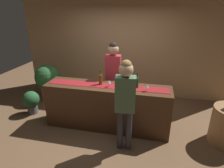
# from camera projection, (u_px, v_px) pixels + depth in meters

# --- Properties ---
(ground_plane) EXTENTS (10.00, 10.00, 0.00)m
(ground_plane) POSITION_uv_depth(u_px,v_px,m) (108.00, 125.00, 4.20)
(ground_plane) COLOR brown
(back_wall) EXTENTS (6.00, 0.12, 2.90)m
(back_wall) POSITION_uv_depth(u_px,v_px,m) (123.00, 45.00, 5.38)
(back_wall) COLOR tan
(back_wall) RESTS_ON ground
(bar_counter) EXTENTS (2.60, 0.60, 0.96)m
(bar_counter) POSITION_uv_depth(u_px,v_px,m) (107.00, 107.00, 4.02)
(bar_counter) COLOR #472B19
(bar_counter) RESTS_ON ground
(counter_runner_cloth) EXTENTS (2.47, 0.28, 0.01)m
(counter_runner_cloth) POSITION_uv_depth(u_px,v_px,m) (107.00, 86.00, 3.84)
(counter_runner_cloth) COLOR maroon
(counter_runner_cloth) RESTS_ON bar_counter
(wine_bottle_amber) EXTENTS (0.07, 0.07, 0.30)m
(wine_bottle_amber) POSITION_uv_depth(u_px,v_px,m) (101.00, 79.00, 3.87)
(wine_bottle_amber) COLOR brown
(wine_bottle_amber) RESTS_ON bar_counter
(wine_bottle_green) EXTENTS (0.07, 0.07, 0.30)m
(wine_bottle_green) POSITION_uv_depth(u_px,v_px,m) (137.00, 82.00, 3.71)
(wine_bottle_green) COLOR #194723
(wine_bottle_green) RESTS_ON bar_counter
(wine_glass_near_customer) EXTENTS (0.07, 0.07, 0.14)m
(wine_glass_near_customer) POSITION_uv_depth(u_px,v_px,m) (147.00, 86.00, 3.55)
(wine_glass_near_customer) COLOR silver
(wine_glass_near_customer) RESTS_ON bar_counter
(wine_glass_mid_counter) EXTENTS (0.07, 0.07, 0.14)m
(wine_glass_mid_counter) POSITION_uv_depth(u_px,v_px,m) (109.00, 82.00, 3.75)
(wine_glass_mid_counter) COLOR silver
(wine_glass_mid_counter) RESTS_ON bar_counter
(bartender) EXTENTS (0.34, 0.25, 1.75)m
(bartender) POSITION_uv_depth(u_px,v_px,m) (113.00, 71.00, 4.32)
(bartender) COLOR #26262B
(bartender) RESTS_ON ground
(customer_sipping) EXTENTS (0.36, 0.24, 1.69)m
(customer_sipping) POSITION_uv_depth(u_px,v_px,m) (125.00, 97.00, 3.15)
(customer_sipping) COLOR #33333D
(customer_sipping) RESTS_ON ground
(potted_plant_tall) EXTENTS (0.70, 0.70, 1.02)m
(potted_plant_tall) POSITION_uv_depth(u_px,v_px,m) (48.00, 80.00, 5.22)
(potted_plant_tall) COLOR #9E9389
(potted_plant_tall) RESTS_ON ground
(potted_plant_small) EXTENTS (0.39, 0.39, 0.58)m
(potted_plant_small) POSITION_uv_depth(u_px,v_px,m) (31.00, 101.00, 4.59)
(potted_plant_small) COLOR #4C4C51
(potted_plant_small) RESTS_ON ground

